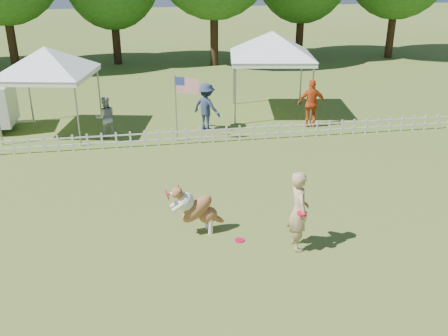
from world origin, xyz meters
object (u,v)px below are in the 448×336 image
object	(u,v)px
dog	(198,209)
canopy_tent_right	(271,75)
spectator_a	(106,117)
spectator_b	(207,107)
spectator_c	(312,104)
canopy_tent_left	(50,92)
flag_pole	(176,109)
frisbee_on_turf	(240,240)
handler	(299,211)

from	to	relation	value
dog	canopy_tent_right	size ratio (longest dim) A/B	0.39
spectator_a	spectator_b	bearing A→B (deg)	173.88
spectator_c	canopy_tent_left	bearing A→B (deg)	3.23
dog	flag_pole	distance (m)	6.81
canopy_tent_left	spectator_c	bearing A→B (deg)	6.41
dog	frisbee_on_turf	world-z (taller)	dog
canopy_tent_left	spectator_c	size ratio (longest dim) A/B	1.69
handler	dog	bearing A→B (deg)	64.98
flag_pole	spectator_c	bearing A→B (deg)	32.13
dog	spectator_a	distance (m)	8.07
dog	spectator_c	distance (m)	9.36
canopy_tent_left	spectator_a	distance (m)	2.36
spectator_b	canopy_tent_left	bearing A→B (deg)	37.76
canopy_tent_left	flag_pole	world-z (taller)	canopy_tent_left
handler	dog	xyz separation A→B (m)	(-2.21, 1.06, -0.30)
spectator_c	dog	bearing A→B (deg)	62.84
handler	spectator_b	world-z (taller)	handler
canopy_tent_right	spectator_c	distance (m)	2.45
handler	spectator_a	xyz separation A→B (m)	(-4.72, 8.73, -0.19)
frisbee_on_turf	spectator_c	world-z (taller)	spectator_c
canopy_tent_right	spectator_c	world-z (taller)	canopy_tent_right
frisbee_on_turf	canopy_tent_right	bearing A→B (deg)	71.41
spectator_a	spectator_c	size ratio (longest dim) A/B	0.82
canopy_tent_left	spectator_b	size ratio (longest dim) A/B	1.75
canopy_tent_right	spectator_c	bearing A→B (deg)	-50.01
canopy_tent_right	dog	bearing A→B (deg)	-104.50
handler	canopy_tent_right	size ratio (longest dim) A/B	0.56
spectator_a	spectator_b	xyz separation A→B (m)	(3.85, 0.24, 0.14)
canopy_tent_right	flag_pole	xyz separation A→B (m)	(-4.27, -2.79, -0.49)
spectator_a	canopy_tent_left	bearing A→B (deg)	-33.51
frisbee_on_turf	canopy_tent_right	size ratio (longest dim) A/B	0.07
spectator_b	spectator_c	size ratio (longest dim) A/B	0.97
handler	canopy_tent_left	bearing A→B (deg)	35.56
dog	spectator_a	xyz separation A→B (m)	(-2.51, 7.67, 0.11)
handler	canopy_tent_left	xyz separation A→B (m)	(-6.73, 9.62, 0.65)
canopy_tent_right	spectator_a	distance (m)	7.17
dog	spectator_c	size ratio (longest dim) A/B	0.70
canopy_tent_left	flag_pole	xyz separation A→B (m)	(4.59, -1.78, -0.39)
spectator_a	frisbee_on_turf	bearing A→B (deg)	103.14
handler	spectator_a	distance (m)	9.93
spectator_b	spectator_c	distance (m)	4.18
frisbee_on_turf	dog	bearing A→B (deg)	149.97
dog	spectator_c	world-z (taller)	spectator_c
flag_pole	spectator_b	xyz separation A→B (m)	(1.27, 1.12, -0.31)
canopy_tent_left	flag_pole	distance (m)	4.94
dog	canopy_tent_left	xyz separation A→B (m)	(-4.52, 8.56, 0.95)
canopy_tent_left	canopy_tent_right	distance (m)	8.93
frisbee_on_turf	canopy_tent_left	bearing A→B (deg)	120.96
frisbee_on_turf	flag_pole	bearing A→B (deg)	96.76
frisbee_on_turf	spectator_b	distance (m)	8.51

